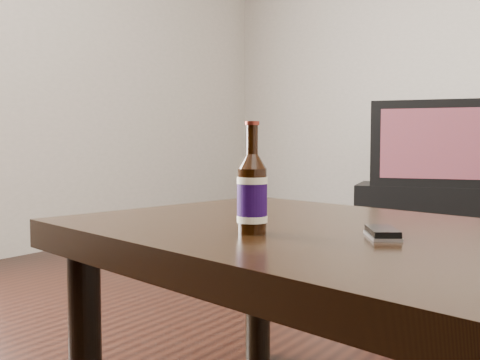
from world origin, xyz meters
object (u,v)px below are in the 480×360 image
Objects in this scene: beer_bottle at (252,194)px; phone at (382,233)px; tv_stand at (429,213)px; coffee_table at (363,266)px; tv at (431,143)px.

beer_bottle reaches higher than phone.
tv_stand is 0.66× the size of coffee_table.
beer_bottle is 1.91× the size of phone.
tv reaches higher than phone.
coffee_table is at bearing -91.33° from tv_stand.
beer_bottle is (0.52, -3.00, 0.39)m from tv_stand.
tv is at bearing -90.00° from tv_stand.
tv is 7.28× the size of phone.
tv reaches higher than beer_bottle.
beer_bottle is at bearing -95.33° from tv.
tv_stand is 1.13× the size of tv.
tv_stand is at bearing 71.67° from phone.
tv is (0.00, -0.00, 0.48)m from tv_stand.
phone is (0.05, -0.03, 0.08)m from coffee_table.
tv reaches higher than tv_stand.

